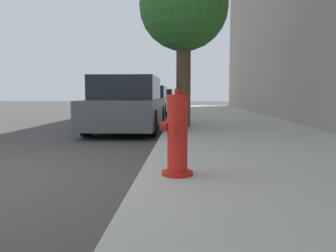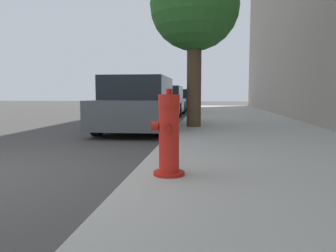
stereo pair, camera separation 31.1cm
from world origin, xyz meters
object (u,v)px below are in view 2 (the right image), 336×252
parked_car_near (140,105)px  parked_car_far (177,100)px  parked_car_mid (163,101)px  fire_hydrant (169,136)px  street_tree_near (195,7)px

parked_car_near → parked_car_far: (-0.10, 11.48, -0.06)m
parked_car_near → parked_car_far: size_ratio=1.00×
parked_car_near → parked_car_far: parked_car_near is taller
parked_car_near → parked_car_mid: size_ratio=1.04×
fire_hydrant → parked_car_near: (-1.41, 5.30, 0.12)m
parked_car_mid → parked_car_far: size_ratio=0.96×
parked_car_mid → parked_car_far: (0.11, 5.34, -0.02)m
parked_car_near → street_tree_near: street_tree_near is taller
parked_car_near → street_tree_near: size_ratio=1.02×
street_tree_near → parked_car_near: bearing=168.4°
parked_car_far → street_tree_near: size_ratio=1.03×
fire_hydrant → parked_car_mid: bearing=98.0°
fire_hydrant → parked_car_far: parked_car_far is taller
fire_hydrant → parked_car_mid: 11.54m
fire_hydrant → parked_car_far: 16.84m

